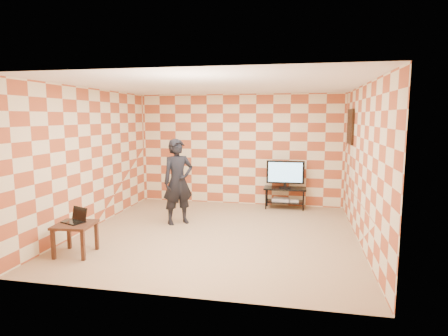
{
  "coord_description": "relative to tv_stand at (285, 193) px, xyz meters",
  "views": [
    {
      "loc": [
        1.44,
        -6.56,
        2.15
      ],
      "look_at": [
        0.0,
        0.6,
        1.15
      ],
      "focal_mm": 30.0,
      "sensor_mm": 36.0,
      "label": 1
    }
  ],
  "objects": [
    {
      "name": "wall_art",
      "position": [
        1.33,
        -0.65,
        1.58
      ],
      "size": [
        0.04,
        0.72,
        0.72
      ],
      "color": "black",
      "rests_on": "wall_right"
    },
    {
      "name": "tv",
      "position": [
        -0.0,
        -0.0,
        0.49
      ],
      "size": [
        0.88,
        0.17,
        0.63
      ],
      "color": "black",
      "rests_on": "tv_stand"
    },
    {
      "name": "wall_right",
      "position": [
        1.36,
        -2.2,
        0.98
      ],
      "size": [
        0.02,
        5.0,
        2.7
      ],
      "primitive_type": "cube",
      "color": "beige",
      "rests_on": "ground"
    },
    {
      "name": "ceiling",
      "position": [
        -1.14,
        -2.2,
        2.33
      ],
      "size": [
        5.0,
        5.0,
        0.02
      ],
      "primitive_type": "cube",
      "color": "white",
      "rests_on": "wall_back"
    },
    {
      "name": "wall_back",
      "position": [
        -1.14,
        0.3,
        0.98
      ],
      "size": [
        5.0,
        0.02,
        2.7
      ],
      "primitive_type": "cube",
      "color": "beige",
      "rests_on": "ground"
    },
    {
      "name": "side_table",
      "position": [
        -3.11,
        -3.66,
        0.05
      ],
      "size": [
        0.61,
        0.61,
        0.5
      ],
      "color": "#311E15",
      "rests_on": "floor"
    },
    {
      "name": "wall_front",
      "position": [
        -1.14,
        -4.7,
        0.98
      ],
      "size": [
        5.0,
        0.02,
        2.7
      ],
      "primitive_type": "cube",
      "color": "beige",
      "rests_on": "ground"
    },
    {
      "name": "game_console",
      "position": [
        0.22,
        -0.02,
        -0.17
      ],
      "size": [
        0.21,
        0.16,
        0.05
      ],
      "primitive_type": "cube",
      "rotation": [
        0.0,
        0.0,
        0.02
      ],
      "color": "silver",
      "rests_on": "tv_stand"
    },
    {
      "name": "tv_stand",
      "position": [
        0.0,
        0.0,
        0.0
      ],
      "size": [
        0.98,
        0.44,
        0.5
      ],
      "color": "black",
      "rests_on": "floor"
    },
    {
      "name": "floor",
      "position": [
        -1.14,
        -2.2,
        -0.37
      ],
      "size": [
        5.0,
        5.0,
        0.0
      ],
      "primitive_type": "plane",
      "color": "tan",
      "rests_on": "ground"
    },
    {
      "name": "person",
      "position": [
        -2.07,
        -1.69,
        0.49
      ],
      "size": [
        0.75,
        0.71,
        1.72
      ],
      "primitive_type": "imported",
      "rotation": [
        0.0,
        0.0,
        0.68
      ],
      "color": "black",
      "rests_on": "floor"
    },
    {
      "name": "wall_left",
      "position": [
        -3.64,
        -2.2,
        0.98
      ],
      "size": [
        0.02,
        5.0,
        2.7
      ],
      "primitive_type": "cube",
      "color": "beige",
      "rests_on": "ground"
    },
    {
      "name": "dvd_player",
      "position": [
        -0.08,
        0.02,
        -0.16
      ],
      "size": [
        0.43,
        0.33,
        0.07
      ],
      "primitive_type": "cube",
      "rotation": [
        0.0,
        0.0,
        -0.13
      ],
      "color": "silver",
      "rests_on": "tv_stand"
    },
    {
      "name": "laptop",
      "position": [
        -3.15,
        -3.58,
        0.19
      ],
      "size": [
        0.41,
        0.37,
        0.23
      ],
      "color": "black",
      "rests_on": "side_table"
    }
  ]
}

